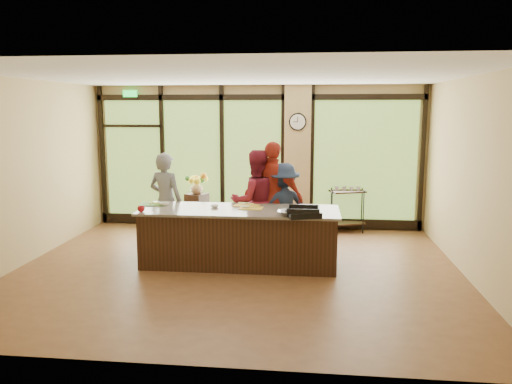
% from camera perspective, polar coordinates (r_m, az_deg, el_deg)
% --- Properties ---
extents(floor, '(7.00, 7.00, 0.00)m').
position_cam_1_polar(floor, '(7.99, -2.20, -8.88)').
color(floor, brown).
rests_on(floor, ground).
extents(ceiling, '(7.00, 7.00, 0.00)m').
position_cam_1_polar(ceiling, '(7.59, -2.34, 13.13)').
color(ceiling, silver).
rests_on(ceiling, back_wall).
extents(back_wall, '(7.00, 0.00, 7.00)m').
position_cam_1_polar(back_wall, '(10.60, 0.14, 4.00)').
color(back_wall, tan).
rests_on(back_wall, floor).
extents(left_wall, '(0.00, 6.00, 6.00)m').
position_cam_1_polar(left_wall, '(8.87, -25.25, 2.00)').
color(left_wall, tan).
rests_on(left_wall, floor).
extents(right_wall, '(0.00, 6.00, 6.00)m').
position_cam_1_polar(right_wall, '(7.93, 23.63, 1.32)').
color(right_wall, tan).
rests_on(right_wall, floor).
extents(window_wall, '(6.90, 0.12, 3.00)m').
position_cam_1_polar(window_wall, '(10.55, 1.00, 3.40)').
color(window_wall, tan).
rests_on(window_wall, floor).
extents(island_base, '(3.10, 1.00, 0.88)m').
position_cam_1_polar(island_base, '(8.15, -1.90, -5.28)').
color(island_base, black).
rests_on(island_base, floor).
extents(countertop, '(3.20, 1.10, 0.04)m').
position_cam_1_polar(countertop, '(8.04, -1.92, -2.11)').
color(countertop, slate).
rests_on(countertop, island_base).
extents(wall_clock, '(0.36, 0.04, 0.36)m').
position_cam_1_polar(wall_clock, '(10.37, 4.79, 8.00)').
color(wall_clock, black).
rests_on(wall_clock, window_wall).
extents(cook_left, '(0.73, 0.58, 1.75)m').
position_cam_1_polar(cook_left, '(9.11, -10.27, -1.03)').
color(cook_left, slate).
rests_on(cook_left, floor).
extents(cook_midleft, '(1.07, 0.95, 1.81)m').
position_cam_1_polar(cook_midleft, '(8.76, -0.07, -1.09)').
color(cook_midleft, maroon).
rests_on(cook_midleft, floor).
extents(cook_midright, '(1.24, 0.92, 1.96)m').
position_cam_1_polar(cook_midright, '(8.77, 1.94, -0.61)').
color(cook_midright, '#A42819').
rests_on(cook_midright, floor).
extents(cook_right, '(1.16, 0.89, 1.58)m').
position_cam_1_polar(cook_right, '(8.79, 3.17, -1.84)').
color(cook_right, '#1B253B').
rests_on(cook_right, floor).
extents(roasting_pan, '(0.56, 0.49, 0.08)m').
position_cam_1_polar(roasting_pan, '(7.49, 5.43, -2.53)').
color(roasting_pan, black).
rests_on(roasting_pan, countertop).
extents(mixing_bowl, '(0.34, 0.34, 0.07)m').
position_cam_1_polar(mixing_bowl, '(7.58, 3.56, -2.41)').
color(mixing_bowl, silver).
rests_on(mixing_bowl, countertop).
extents(cutting_board_left, '(0.48, 0.38, 0.01)m').
position_cam_1_polar(cutting_board_left, '(8.60, -11.64, -1.36)').
color(cutting_board_left, '#498630').
rests_on(cutting_board_left, countertop).
extents(cutting_board_center, '(0.38, 0.30, 0.01)m').
position_cam_1_polar(cutting_board_center, '(8.09, -0.57, -1.86)').
color(cutting_board_center, gold).
rests_on(cutting_board_center, countertop).
extents(cutting_board_right, '(0.46, 0.39, 0.01)m').
position_cam_1_polar(cutting_board_right, '(8.30, -1.10, -1.55)').
color(cutting_board_right, gold).
rests_on(cutting_board_right, countertop).
extents(prep_bowl_near, '(0.23, 0.23, 0.05)m').
position_cam_1_polar(prep_bowl_near, '(8.47, -10.47, -1.34)').
color(prep_bowl_near, white).
rests_on(prep_bowl_near, countertop).
extents(prep_bowl_mid, '(0.14, 0.14, 0.04)m').
position_cam_1_polar(prep_bowl_mid, '(8.20, -4.76, -1.63)').
color(prep_bowl_mid, white).
rests_on(prep_bowl_mid, countertop).
extents(prep_bowl_far, '(0.18, 0.18, 0.03)m').
position_cam_1_polar(prep_bowl_far, '(8.12, -1.20, -1.73)').
color(prep_bowl_far, white).
rests_on(prep_bowl_far, countertop).
extents(red_ramekin, '(0.12, 0.12, 0.09)m').
position_cam_1_polar(red_ramekin, '(8.02, -13.00, -1.91)').
color(red_ramekin, '#A81018').
rests_on(red_ramekin, countertop).
extents(flower_stand, '(0.50, 0.50, 0.77)m').
position_cam_1_polar(flower_stand, '(10.54, -6.75, -2.24)').
color(flower_stand, black).
rests_on(flower_stand, floor).
extents(flower_vase, '(0.34, 0.34, 0.27)m').
position_cam_1_polar(flower_vase, '(10.45, -6.81, 0.55)').
color(flower_vase, '#947551').
rests_on(flower_vase, flower_stand).
extents(bar_cart, '(0.78, 0.60, 0.95)m').
position_cam_1_polar(bar_cart, '(10.46, 10.38, -1.40)').
color(bar_cart, black).
rests_on(bar_cart, floor).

